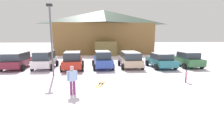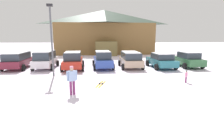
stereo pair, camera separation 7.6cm
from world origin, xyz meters
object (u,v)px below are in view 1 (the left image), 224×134
Objects in this scene: skier_adult_in_blue_parka at (72,79)px; parked_white_suv at (45,59)px; pair_of_skis at (101,84)px; parked_teal_hatchback at (161,60)px; ski_lodge at (104,32)px; parked_green_coupe at (187,59)px; parked_maroon_van at (17,60)px; parked_beige_suv at (130,59)px; parked_red_sedan at (73,60)px; lamp_post at (51,37)px; skier_child_in_pink_snowsuit at (186,76)px; parked_blue_hatchback at (102,59)px.

parked_white_suv is at bearing 115.43° from skier_adult_in_blue_parka.
parked_teal_hatchback is at bearing 43.07° from pair_of_skis.
parked_green_coupe is (8.61, -16.35, -3.30)m from ski_lodge.
parked_maroon_van is 14.90m from parked_teal_hatchback.
skier_adult_in_blue_parka is at bearing -64.57° from parked_white_suv.
parked_red_sedan is at bearing -177.29° from parked_beige_suv.
pair_of_skis is 0.29× the size of lamp_post.
pair_of_skis is (-3.16, -6.30, -0.89)m from parked_beige_suv.
parked_white_suv is 9.44m from skier_adult_in_blue_parka.
skier_adult_in_blue_parka reaches higher than skier_child_in_pink_snowsuit.
ski_lodge is 23.57m from skier_child_in_pink_snowsuit.
skier_child_in_pink_snowsuit is 0.15× the size of lamp_post.
pair_of_skis is at bearing -65.05° from parked_red_sedan.
parked_beige_suv is 0.99× the size of parked_teal_hatchback.
parked_maroon_van is at bearing 178.12° from parked_white_suv.
pair_of_skis is at bearing -37.58° from parked_maroon_van.
pair_of_skis is at bearing -48.67° from parked_white_suv.
ski_lodge is 3.91× the size of parked_blue_hatchback.
ski_lodge reaches higher than lamp_post.
parked_teal_hatchback is at bearing 45.03° from skier_adult_in_blue_parka.
parked_red_sedan reaches higher than skier_child_in_pink_snowsuit.
skier_child_in_pink_snowsuit is (-0.23, -5.92, -0.30)m from parked_teal_hatchback.
parked_red_sedan reaches higher than skier_adult_in_blue_parka.
parked_maroon_van is 0.97× the size of parked_blue_hatchback.
parked_red_sedan reaches higher than parked_teal_hatchback.
lamp_post reaches higher than skier_adult_in_blue_parka.
parked_blue_hatchback reaches higher than parked_beige_suv.
parked_blue_hatchback is at bearing -0.78° from parked_white_suv.
ski_lodge is 23.08m from pair_of_skis.
parked_white_suv is 0.88× the size of parked_blue_hatchback.
parked_white_suv is at bearing 177.53° from parked_teal_hatchback.
parked_white_suv is 2.50× the size of skier_adult_in_blue_parka.
lamp_post is at bearing -110.25° from parked_red_sedan.
parked_teal_hatchback is at bearing -2.47° from parked_white_suv.
parked_red_sedan is 8.16m from skier_adult_in_blue_parka.
lamp_post is at bearing -64.55° from parked_white_suv.
parked_teal_hatchback is 8.74m from pair_of_skis.
parked_white_suv reaches higher than parked_blue_hatchback.
ski_lodge is at bearing 87.93° from parked_blue_hatchback.
parked_blue_hatchback reaches higher than parked_red_sedan.
parked_green_coupe is at bearing 14.62° from lamp_post.
ski_lodge is 3.17× the size of lamp_post.
skier_child_in_pink_snowsuit is 8.06m from skier_adult_in_blue_parka.
parked_red_sedan is (2.89, -0.45, -0.08)m from parked_white_suv.
parked_teal_hatchback is at bearing -0.43° from parked_red_sedan.
parked_red_sedan is 5.39× the size of skier_child_in_pink_snowsuit.
pair_of_skis is (-6.36, -5.95, -0.78)m from parked_teal_hatchback.
skier_child_in_pink_snowsuit is at bearing -24.03° from parked_maroon_van.
parked_white_suv is 2.47× the size of pair_of_skis.
parked_beige_suv reaches higher than parked_green_coupe.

